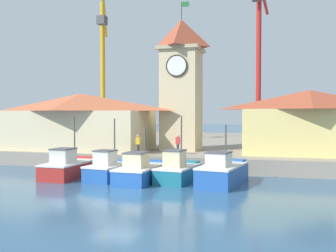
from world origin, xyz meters
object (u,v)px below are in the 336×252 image
at_px(fishing_boat_left_inner, 141,171).
at_px(port_crane_far, 103,85).
at_px(fishing_boat_center, 223,172).
at_px(port_crane_near, 259,78).
at_px(fishing_boat_mid_left, 178,171).
at_px(dock_worker_near_tower, 178,144).
at_px(clock_tower, 181,81).
at_px(dock_worker_along_quay, 138,144).
at_px(warehouse_right, 309,122).
at_px(fishing_boat_far_left, 70,167).
at_px(fishing_boat_left_outer, 110,169).
at_px(warehouse_left, 80,121).

bearing_deg(fishing_boat_left_inner, port_crane_far, 121.85).
height_order(fishing_boat_center, port_crane_near, port_crane_near).
relative_size(fishing_boat_mid_left, dock_worker_near_tower, 2.75).
distance_m(clock_tower, dock_worker_along_quay, 7.87).
bearing_deg(fishing_boat_mid_left, fishing_boat_left_inner, -164.96).
distance_m(fishing_boat_center, warehouse_right, 11.21).
height_order(fishing_boat_mid_left, dock_worker_along_quay, fishing_boat_mid_left).
bearing_deg(fishing_boat_far_left, fishing_boat_left_inner, -2.33).
bearing_deg(port_crane_far, fishing_boat_far_left, -70.93).
bearing_deg(fishing_boat_center, port_crane_near, 86.93).
xyz_separation_m(fishing_boat_left_inner, fishing_boat_center, (5.38, 0.32, 0.09)).
xyz_separation_m(fishing_boat_far_left, dock_worker_near_tower, (6.31, 6.13, 1.31)).
bearing_deg(fishing_boat_center, warehouse_right, 58.08).
distance_m(fishing_boat_center, clock_tower, 13.23).
xyz_separation_m(fishing_boat_left_inner, warehouse_right, (11.08, 9.47, 3.18)).
bearing_deg(dock_worker_near_tower, dock_worker_along_quay, -159.07).
bearing_deg(port_crane_far, fishing_boat_left_inner, -58.15).
height_order(fishing_boat_left_inner, fishing_boat_mid_left, fishing_boat_mid_left).
relative_size(fishing_boat_mid_left, port_crane_near, 0.24).
relative_size(fishing_boat_far_left, fishing_boat_left_inner, 0.99).
bearing_deg(fishing_boat_far_left, fishing_boat_center, 0.50).
relative_size(fishing_boat_mid_left, port_crane_far, 0.24).
relative_size(clock_tower, dock_worker_near_tower, 8.32).
height_order(fishing_boat_left_outer, dock_worker_along_quay, fishing_boat_left_outer).
distance_m(fishing_boat_far_left, dock_worker_along_quay, 6.11).
xyz_separation_m(port_crane_far, dock_worker_along_quay, (9.97, -14.35, -6.02)).
distance_m(fishing_boat_left_inner, fishing_boat_mid_left, 2.47).
distance_m(fishing_boat_center, dock_worker_near_tower, 7.65).
height_order(warehouse_left, port_crane_near, port_crane_near).
relative_size(fishing_boat_far_left, fishing_boat_left_outer, 1.18).
relative_size(fishing_boat_far_left, warehouse_right, 0.48).
xyz_separation_m(warehouse_right, dock_worker_along_quay, (-13.25, -4.27, -1.83)).
bearing_deg(fishing_boat_mid_left, dock_worker_along_quay, 135.00).
height_order(fishing_boat_far_left, fishing_boat_left_inner, fishing_boat_far_left).
xyz_separation_m(fishing_boat_left_outer, fishing_boat_center, (7.74, 0.01, 0.08)).
bearing_deg(clock_tower, fishing_boat_center, -62.37).
distance_m(fishing_boat_left_outer, port_crane_far, 22.81).
bearing_deg(fishing_boat_center, fishing_boat_left_inner, -176.62).
xyz_separation_m(port_crane_near, dock_worker_along_quay, (-8.59, -14.62, -6.37)).
bearing_deg(fishing_boat_far_left, fishing_boat_left_outer, 1.64).
distance_m(fishing_boat_far_left, warehouse_left, 9.52).
height_order(fishing_boat_left_inner, warehouse_left, warehouse_left).
distance_m(clock_tower, warehouse_right, 11.61).
xyz_separation_m(clock_tower, port_crane_near, (6.34, 9.39, 0.94)).
bearing_deg(dock_worker_near_tower, fishing_boat_mid_left, -74.89).
xyz_separation_m(fishing_boat_center, port_crane_near, (1.05, 19.50, 7.63)).
bearing_deg(warehouse_left, dock_worker_near_tower, -11.76).
bearing_deg(fishing_boat_left_outer, warehouse_left, 129.87).
relative_size(fishing_boat_center, dock_worker_along_quay, 3.22).
bearing_deg(fishing_boat_left_inner, fishing_boat_far_left, 177.67).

